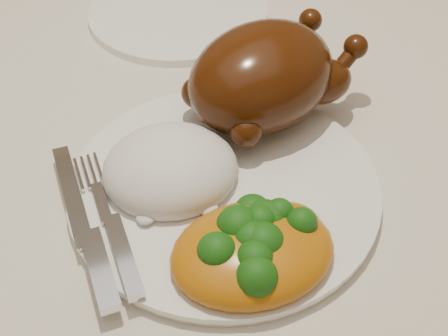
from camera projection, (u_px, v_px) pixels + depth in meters
name	position (u px, v px, depth m)	size (l,w,h in m)	color
dining_table	(58.00, 185.00, 0.70)	(1.60, 0.90, 0.76)	brown
tablecloth	(45.00, 136.00, 0.65)	(1.73, 1.03, 0.18)	beige
dinner_plate	(224.00, 189.00, 0.55)	(0.27, 0.27, 0.01)	white
side_plate	(178.00, 12.00, 0.76)	(0.22, 0.22, 0.01)	white
roast_chicken	(265.00, 75.00, 0.58)	(0.20, 0.15, 0.10)	#421A07
rice_mound	(170.00, 170.00, 0.54)	(0.14, 0.13, 0.06)	white
mac_and_cheese	(257.00, 246.00, 0.48)	(0.14, 0.12, 0.05)	orange
cutlery	(101.00, 238.00, 0.49)	(0.04, 0.19, 0.01)	silver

